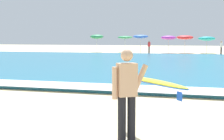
# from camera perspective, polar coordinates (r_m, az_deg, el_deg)

# --- Properties ---
(sea) EXTENTS (120.00, 28.00, 0.14)m
(sea) POSITION_cam_1_polar(r_m,az_deg,el_deg) (25.49, 5.92, 1.25)
(sea) COLOR teal
(sea) RESTS_ON ground
(surf_foam) EXTENTS (120.00, 1.69, 0.01)m
(surf_foam) POSITION_cam_1_polar(r_m,az_deg,el_deg) (12.59, -4.99, -2.71)
(surf_foam) COLOR white
(surf_foam) RESTS_ON sea
(surfer_with_board) EXTENTS (1.73, 2.29, 1.73)m
(surfer_with_board) POSITION_cam_1_polar(r_m,az_deg,el_deg) (6.15, 4.49, -2.99)
(surfer_with_board) COLOR black
(surfer_with_board) RESTS_ON ground
(beach_umbrella_0) EXTENTS (1.80, 1.81, 2.41)m
(beach_umbrella_0) POSITION_cam_1_polar(r_m,az_deg,el_deg) (45.63, -2.59, 5.67)
(beach_umbrella_0) COLOR beige
(beach_umbrella_0) RESTS_ON ground
(beach_umbrella_1) EXTENTS (1.98, 1.98, 2.21)m
(beach_umbrella_1) POSITION_cam_1_polar(r_m,az_deg,el_deg) (45.34, 2.22, 5.57)
(beach_umbrella_1) COLOR beige
(beach_umbrella_1) RESTS_ON ground
(beach_umbrella_2) EXTENTS (1.96, 1.96, 2.34)m
(beach_umbrella_2) POSITION_cam_1_polar(r_m,az_deg,el_deg) (43.31, 4.87, 5.67)
(beach_umbrella_2) COLOR beige
(beach_umbrella_2) RESTS_ON ground
(beach_umbrella_3) EXTENTS (1.96, 1.98, 2.27)m
(beach_umbrella_3) POSITION_cam_1_polar(r_m,az_deg,el_deg) (43.88, 9.57, 5.44)
(beach_umbrella_3) COLOR beige
(beach_umbrella_3) RESTS_ON ground
(beach_umbrella_4) EXTENTS (2.12, 2.13, 2.28)m
(beach_umbrella_4) POSITION_cam_1_polar(r_m,az_deg,el_deg) (44.17, 12.29, 5.43)
(beach_umbrella_4) COLOR beige
(beach_umbrella_4) RESTS_ON ground
(beach_umbrella_5) EXTENTS (2.12, 2.16, 2.18)m
(beach_umbrella_5) POSITION_cam_1_polar(r_m,az_deg,el_deg) (43.96, 15.78, 5.14)
(beach_umbrella_5) COLOR beige
(beach_umbrella_5) RESTS_ON ground
(beachgoer_near_row_left) EXTENTS (0.32, 0.20, 1.58)m
(beachgoer_near_row_left) POSITION_cam_1_polar(r_m,az_deg,el_deg) (41.85, 18.06, 3.71)
(beachgoer_near_row_left) COLOR #383842
(beachgoer_near_row_left) RESTS_ON ground
(beachgoer_near_row_mid) EXTENTS (0.32, 0.20, 1.58)m
(beachgoer_near_row_mid) POSITION_cam_1_polar(r_m,az_deg,el_deg) (43.51, 6.32, 4.00)
(beachgoer_near_row_mid) COLOR #383842
(beachgoer_near_row_mid) RESTS_ON ground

